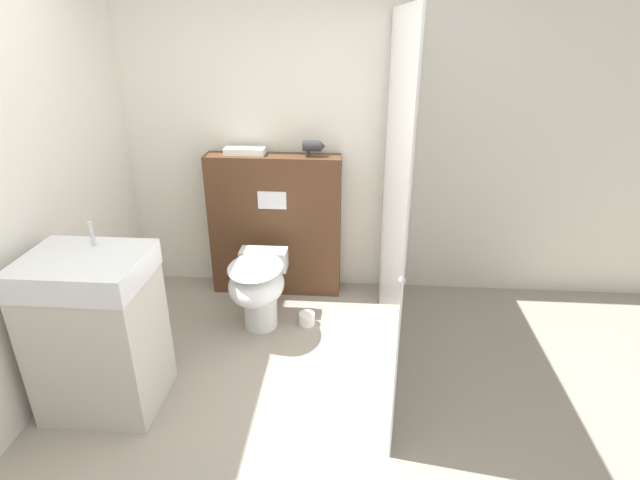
{
  "coord_description": "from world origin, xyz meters",
  "views": [
    {
      "loc": [
        0.46,
        -1.87,
        2.12
      ],
      "look_at": [
        0.22,
        1.17,
        0.75
      ],
      "focal_mm": 28.0,
      "sensor_mm": 36.0,
      "label": 1
    }
  ],
  "objects": [
    {
      "name": "wall_back",
      "position": [
        0.0,
        1.97,
        1.25
      ],
      "size": [
        8.0,
        0.06,
        2.5
      ],
      "color": "silver",
      "rests_on": "ground_plane"
    },
    {
      "name": "hair_drier",
      "position": [
        0.12,
        1.8,
        1.23
      ],
      "size": [
        0.17,
        0.08,
        0.12
      ],
      "color": "#2D2D33",
      "rests_on": "partition_panel"
    },
    {
      "name": "toilet",
      "position": [
        -0.23,
        1.21,
        0.35
      ],
      "size": [
        0.39,
        0.62,
        0.54
      ],
      "color": "white",
      "rests_on": "ground_plane"
    },
    {
      "name": "spare_toilet_roll",
      "position": [
        0.12,
        1.28,
        0.05
      ],
      "size": [
        0.12,
        0.12,
        0.09
      ],
      "color": "white",
      "rests_on": "ground_plane"
    },
    {
      "name": "sink_vanity",
      "position": [
        -0.98,
        0.39,
        0.48
      ],
      "size": [
        0.64,
        0.52,
        1.1
      ],
      "color": "beige",
      "rests_on": "ground_plane"
    },
    {
      "name": "shower_glass",
      "position": [
        0.67,
        1.01,
        1.09
      ],
      "size": [
        0.04,
        1.87,
        2.17
      ],
      "color": "silver",
      "rests_on": "ground_plane"
    },
    {
      "name": "folded_towel",
      "position": [
        -0.4,
        1.82,
        1.18
      ],
      "size": [
        0.31,
        0.14,
        0.05
      ],
      "color": "white",
      "rests_on": "partition_panel"
    },
    {
      "name": "ground_plane",
      "position": [
        0.0,
        0.0,
        0.0
      ],
      "size": [
        12.0,
        12.0,
        0.0
      ],
      "primitive_type": "plane",
      "color": "#9E9384"
    },
    {
      "name": "partition_panel",
      "position": [
        -0.19,
        1.8,
        0.58
      ],
      "size": [
        1.05,
        0.22,
        1.16
      ],
      "color": "#51331E",
      "rests_on": "ground_plane"
    }
  ]
}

